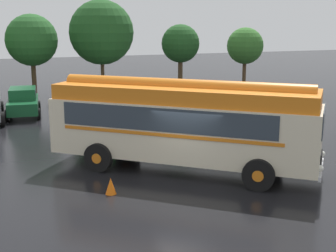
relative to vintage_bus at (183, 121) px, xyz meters
name	(u,v)px	position (x,y,z in m)	size (l,w,h in m)	color
ground_plane	(188,178)	(-0.18, -0.93, -1.89)	(120.00, 120.00, 0.00)	black
vintage_bus	(183,121)	(0.00, 0.00, 0.00)	(9.21, 8.46, 3.49)	beige
car_near_left	(23,102)	(-4.80, 13.15, -1.05)	(2.30, 4.36, 1.66)	#144C28
car_mid_left	(77,100)	(-1.69, 12.49, -1.05)	(2.00, 4.22, 1.66)	#144C28
car_mid_right	(119,96)	(1.10, 13.07, -1.05)	(2.07, 4.25, 1.66)	silver
car_far_right	(156,94)	(3.68, 13.20, -1.05)	(2.07, 4.25, 1.66)	#4C5156
tree_left_of_centre	(32,41)	(-3.56, 18.60, 2.31)	(3.60, 3.60, 6.07)	#4C3823
tree_centre	(102,32)	(1.33, 18.19, 2.87)	(4.69, 4.69, 7.10)	#4C3823
tree_right_of_centre	(180,45)	(7.52, 18.25, 1.88)	(2.96, 2.96, 5.34)	#4C3823
tree_far_right	(246,46)	(13.37, 18.22, 1.66)	(2.99, 2.99, 5.06)	#4C3823
traffic_cone	(111,186)	(-3.20, -1.51, -1.62)	(0.36, 0.36, 0.55)	orange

